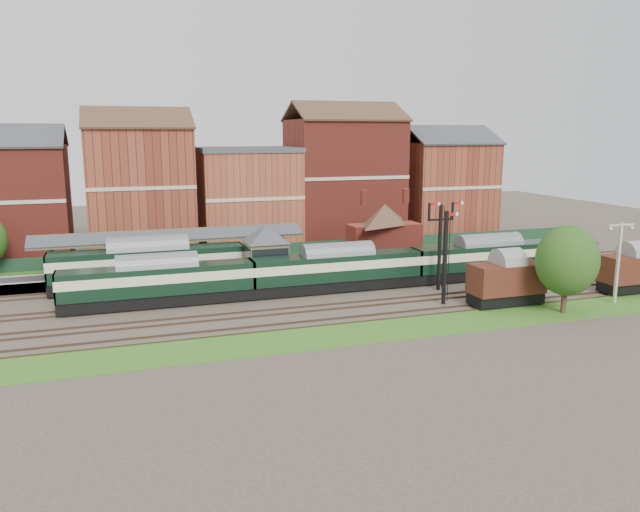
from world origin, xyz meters
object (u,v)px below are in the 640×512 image
object	(u,v)px
dmu_train	(337,268)
platform_railcar	(149,264)
signal_box	(266,255)
goods_van_a	(506,280)
semaphore_bracket	(440,241)

from	to	relation	value
dmu_train	platform_railcar	distance (m)	17.59
signal_box	platform_railcar	size ratio (longest dim) A/B	0.34
signal_box	dmu_train	distance (m)	6.81
dmu_train	goods_van_a	xyz separation A→B (m)	(11.89, -9.00, -0.03)
signal_box	semaphore_bracket	bearing A→B (deg)	-20.92
dmu_train	platform_railcar	bearing A→B (deg)	158.31
dmu_train	platform_railcar	xyz separation A→B (m)	(-16.34, 6.50, 0.21)
platform_railcar	goods_van_a	size ratio (longest dim) A/B	2.83
semaphore_bracket	dmu_train	distance (m)	9.79
platform_railcar	goods_van_a	xyz separation A→B (m)	(28.23, -15.50, -0.24)
signal_box	goods_van_a	distance (m)	21.62
semaphore_bracket	goods_van_a	world-z (taller)	semaphore_bracket
semaphore_bracket	dmu_train	bearing A→B (deg)	164.71
signal_box	goods_van_a	bearing A→B (deg)	-34.56
dmu_train	goods_van_a	world-z (taller)	goods_van_a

